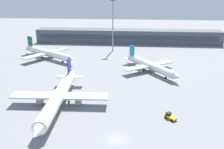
# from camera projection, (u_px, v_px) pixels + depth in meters

# --- Properties ---
(ground_plane) EXTENTS (400.00, 400.00, 0.00)m
(ground_plane) POSITION_uv_depth(u_px,v_px,m) (123.00, 82.00, 98.68)
(ground_plane) COLOR gray
(terminal_building) EXTENTS (123.78, 12.13, 9.00)m
(terminal_building) POSITION_uv_depth(u_px,v_px,m) (128.00, 36.00, 165.80)
(terminal_building) COLOR #4C5156
(terminal_building) RESTS_ON ground_plane
(airplane_near) EXTENTS (31.48, 45.21, 11.17)m
(airplane_near) POSITION_uv_depth(u_px,v_px,m) (58.00, 97.00, 77.26)
(airplane_near) COLOR white
(airplane_near) RESTS_ON ground_plane
(airplane_mid) EXTENTS (24.66, 32.05, 9.23)m
(airplane_mid) POSITION_uv_depth(u_px,v_px,m) (150.00, 66.00, 109.72)
(airplane_mid) COLOR silver
(airplane_mid) RESTS_ON ground_plane
(airplane_far) EXTENTS (35.41, 26.36, 10.07)m
(airplane_far) POSITION_uv_depth(u_px,v_px,m) (48.00, 53.00, 129.63)
(airplane_far) COLOR white
(airplane_far) RESTS_ON ground_plane
(baggage_tug_yellow) EXTENTS (3.48, 3.71, 1.75)m
(baggage_tug_yellow) POSITION_uv_depth(u_px,v_px,m) (170.00, 116.00, 70.77)
(baggage_tug_yellow) COLOR #F2B20C
(baggage_tug_yellow) RESTS_ON ground_plane
(floodlight_tower_west) EXTENTS (3.20, 0.80, 30.18)m
(floodlight_tower_west) POSITION_uv_depth(u_px,v_px,m) (113.00, 22.00, 141.22)
(floodlight_tower_west) COLOR gray
(floodlight_tower_west) RESTS_ON ground_plane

